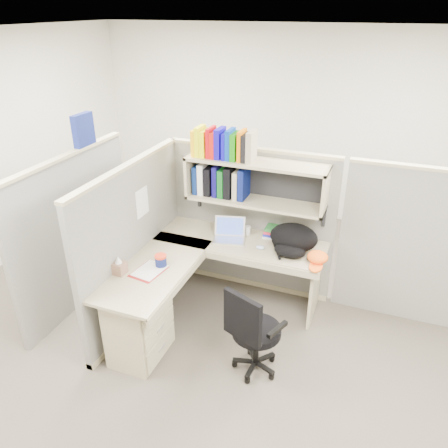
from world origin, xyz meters
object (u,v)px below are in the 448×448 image
at_px(backpack, 292,240).
at_px(task_chair, 253,344).
at_px(desk, 168,303).
at_px(snack_canister, 161,260).
at_px(laptop, 229,231).

distance_m(backpack, task_chair, 1.07).
bearing_deg(desk, snack_canister, 132.08).
relative_size(laptop, backpack, 0.67).
height_order(backpack, snack_canister, backpack).
bearing_deg(backpack, snack_canister, -156.74).
height_order(laptop, backpack, backpack).
bearing_deg(snack_canister, task_chair, -13.99).
bearing_deg(desk, laptop, 70.55).
relative_size(backpack, snack_canister, 4.18).
distance_m(laptop, snack_canister, 0.80).
bearing_deg(desk, backpack, 40.45).
height_order(desk, backpack, backpack).
bearing_deg(task_chair, laptop, 121.58).
xyz_separation_m(backpack, snack_canister, (-1.08, -0.67, -0.08)).
height_order(backpack, task_chair, backpack).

